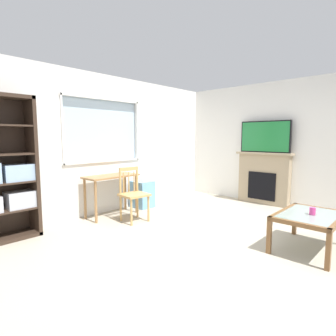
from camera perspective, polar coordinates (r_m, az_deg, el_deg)
The scene contains 10 objects.
ground at distance 3.92m, azimuth 8.96°, elevation -14.81°, with size 6.17×5.65×0.02m, color #B2A893.
wall_back_with_window at distance 5.32m, azimuth -11.91°, elevation 4.49°, with size 5.17×0.15×2.53m.
wall_right at distance 6.03m, azimuth 23.49°, elevation 4.62°, with size 0.12×4.85×2.53m, color white.
desk_under_window at distance 4.95m, azimuth -11.74°, elevation -2.93°, with size 0.96×0.43×0.73m.
wooden_chair at distance 4.62m, azimuth -7.30°, elevation -5.34°, with size 0.46×0.44×0.90m.
plastic_drawer_unit at distance 5.53m, azimuth -5.38°, elevation -5.45°, with size 0.35×0.40×0.53m, color #72ADDB.
fireplace at distance 6.09m, azimuth 19.35°, elevation -1.99°, with size 0.26×1.16×1.09m.
tv at distance 6.01m, azimuth 19.59°, elevation 6.17°, with size 0.06×1.04×0.65m.
coffee_table at distance 3.87m, azimuth 27.49°, elevation -9.44°, with size 0.95×0.69×0.46m.
sippy_cup at distance 3.82m, azimuth 27.95°, elevation -7.96°, with size 0.07×0.07×0.09m, color #DB3D84.
Camera 1 is at (-3.03, -2.03, 1.41)m, focal length 29.17 mm.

